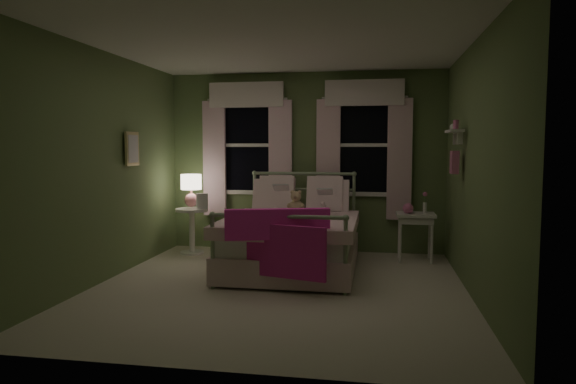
% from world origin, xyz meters
% --- Properties ---
extents(room_shell, '(4.20, 4.20, 4.20)m').
position_xyz_m(room_shell, '(0.00, 0.00, 1.30)').
color(room_shell, beige).
rests_on(room_shell, ground).
extents(bed, '(1.58, 2.04, 1.18)m').
position_xyz_m(bed, '(0.02, 0.87, 0.38)').
color(bed, white).
rests_on(bed, ground).
extents(pink_throw, '(1.08, 0.44, 0.71)m').
position_xyz_m(pink_throw, '(0.02, -0.16, 0.61)').
color(pink_throw, '#FE31B8').
rests_on(pink_throw, bed).
extents(child_left, '(0.25, 0.18, 0.68)m').
position_xyz_m(child_left, '(-0.26, 1.29, 0.91)').
color(child_left, '#F7D1DD').
rests_on(child_left, bed).
extents(child_right, '(0.37, 0.32, 0.66)m').
position_xyz_m(child_right, '(0.30, 1.29, 0.90)').
color(child_right, '#F7D1DD').
rests_on(child_right, bed).
extents(book_left, '(0.21, 0.14, 0.26)m').
position_xyz_m(book_left, '(-0.26, 1.04, 0.96)').
color(book_left, beige).
rests_on(book_left, child_left).
extents(book_right, '(0.20, 0.12, 0.26)m').
position_xyz_m(book_right, '(0.30, 1.04, 0.92)').
color(book_right, beige).
rests_on(book_right, child_right).
extents(teddy_bear, '(0.23, 0.19, 0.32)m').
position_xyz_m(teddy_bear, '(0.02, 1.13, 0.79)').
color(teddy_bear, tan).
rests_on(teddy_bear, bed).
extents(nightstand_left, '(0.46, 0.46, 0.65)m').
position_xyz_m(nightstand_left, '(-1.56, 1.58, 0.42)').
color(nightstand_left, white).
rests_on(nightstand_left, ground).
extents(table_lamp, '(0.29, 0.29, 0.46)m').
position_xyz_m(table_lamp, '(-1.56, 1.58, 0.95)').
color(table_lamp, '#DA8189').
rests_on(table_lamp, nightstand_left).
extents(book_nightstand, '(0.22, 0.26, 0.02)m').
position_xyz_m(book_nightstand, '(-1.46, 1.50, 0.66)').
color(book_nightstand, beige).
rests_on(book_nightstand, nightstand_left).
extents(nightstand_right, '(0.50, 0.40, 0.64)m').
position_xyz_m(nightstand_right, '(1.55, 1.58, 0.55)').
color(nightstand_right, white).
rests_on(nightstand_right, ground).
extents(pink_toy, '(0.14, 0.19, 0.14)m').
position_xyz_m(pink_toy, '(1.45, 1.58, 0.71)').
color(pink_toy, pink).
rests_on(pink_toy, nightstand_right).
extents(bud_vase, '(0.06, 0.06, 0.28)m').
position_xyz_m(bud_vase, '(1.67, 1.63, 0.79)').
color(bud_vase, white).
rests_on(bud_vase, nightstand_right).
extents(window_left, '(1.34, 0.13, 1.96)m').
position_xyz_m(window_left, '(-0.85, 2.03, 1.62)').
color(window_left, black).
rests_on(window_left, room_shell).
extents(window_right, '(1.34, 0.13, 1.96)m').
position_xyz_m(window_right, '(0.85, 2.03, 1.62)').
color(window_right, black).
rests_on(window_right, room_shell).
extents(wall_shelf, '(0.15, 0.50, 0.60)m').
position_xyz_m(wall_shelf, '(1.90, 0.70, 1.52)').
color(wall_shelf, white).
rests_on(wall_shelf, room_shell).
extents(framed_picture, '(0.03, 0.32, 0.42)m').
position_xyz_m(framed_picture, '(-1.95, 0.60, 1.50)').
color(framed_picture, beige).
rests_on(framed_picture, room_shell).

